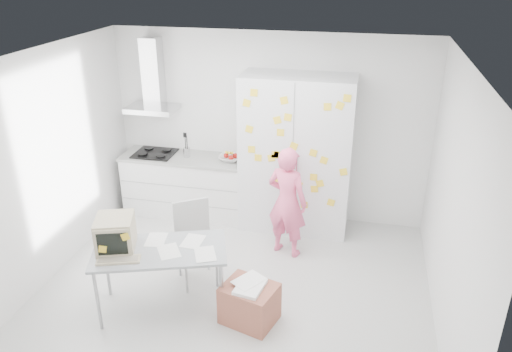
% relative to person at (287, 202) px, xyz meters
% --- Properties ---
extents(floor, '(4.50, 4.00, 0.02)m').
position_rel_person_xyz_m(floor, '(-0.46, -0.95, -0.75)').
color(floor, silver).
rests_on(floor, ground).
extents(walls, '(4.52, 4.01, 2.70)m').
position_rel_person_xyz_m(walls, '(-0.46, -0.23, 0.61)').
color(walls, white).
rests_on(walls, ground).
extents(ceiling, '(4.50, 4.00, 0.02)m').
position_rel_person_xyz_m(ceiling, '(-0.46, -0.95, 1.96)').
color(ceiling, white).
rests_on(ceiling, walls).
extents(counter_run, '(1.84, 0.63, 1.28)m').
position_rel_person_xyz_m(counter_run, '(-1.66, 0.75, -0.27)').
color(counter_run, white).
rests_on(counter_run, ground).
extents(range_hood, '(0.70, 0.48, 1.01)m').
position_rel_person_xyz_m(range_hood, '(-2.11, 0.89, 1.22)').
color(range_hood, silver).
rests_on(range_hood, walls).
extents(tall_cabinet, '(1.50, 0.68, 2.20)m').
position_rel_person_xyz_m(tall_cabinet, '(-0.01, 0.73, 0.36)').
color(tall_cabinet, silver).
rests_on(tall_cabinet, ground).
extents(person, '(0.62, 0.51, 1.48)m').
position_rel_person_xyz_m(person, '(0.00, 0.00, 0.00)').
color(person, '#FE6291').
rests_on(person, ground).
extents(desk, '(1.55, 1.12, 1.12)m').
position_rel_person_xyz_m(desk, '(-1.42, -1.47, 0.11)').
color(desk, gray).
rests_on(desk, ground).
extents(chair, '(0.62, 0.62, 1.00)m').
position_rel_person_xyz_m(chair, '(-0.97, -0.80, -0.18)').
color(chair, '#A9A9A7').
rests_on(chair, ground).
extents(cardboard_box, '(0.65, 0.58, 0.48)m').
position_rel_person_xyz_m(cardboard_box, '(-0.16, -1.42, -0.51)').
color(cardboard_box, '#A55D47').
rests_on(cardboard_box, ground).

